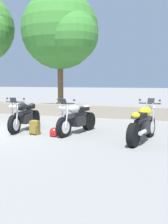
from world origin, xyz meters
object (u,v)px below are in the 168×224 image
at_px(motorcycle_black_near_left, 24,116).
at_px(motorcycle_yellow_far_right, 143,124).
at_px(rider_helmet, 54,132).
at_px(motorcycle_silver_centre, 77,119).
at_px(rider_backpack, 35,127).
at_px(leafy_tree_mid_left, 62,32).

height_order(motorcycle_black_near_left, motorcycle_yellow_far_right, same).
bearing_deg(rider_helmet, motorcycle_silver_centre, 53.44).
bearing_deg(motorcycle_yellow_far_right, motorcycle_silver_centre, 167.58).
bearing_deg(motorcycle_silver_centre, motorcycle_black_near_left, -178.95).
bearing_deg(rider_helmet, rider_backpack, 174.69).
relative_size(motorcycle_black_near_left, leafy_tree_mid_left, 0.38).
bearing_deg(leafy_tree_mid_left, rider_helmet, -69.99).
bearing_deg(rider_backpack, motorcycle_yellow_far_right, 2.18).
xyz_separation_m(motorcycle_yellow_far_right, rider_helmet, (-2.65, -0.19, -0.35)).
bearing_deg(rider_backpack, motorcycle_black_near_left, 141.19).
xyz_separation_m(rider_backpack, rider_helmet, (0.70, -0.07, -0.11)).
bearing_deg(motorcycle_silver_centre, motorcycle_yellow_far_right, -12.42).
relative_size(motorcycle_yellow_far_right, leafy_tree_mid_left, 0.37).
xyz_separation_m(motorcycle_black_near_left, rider_backpack, (0.70, -0.57, -0.24)).
bearing_deg(motorcycle_yellow_far_right, rider_helmet, -175.84).
bearing_deg(motorcycle_black_near_left, rider_backpack, -38.81).
relative_size(rider_helmet, leafy_tree_mid_left, 0.05).
height_order(motorcycle_yellow_far_right, rider_helmet, motorcycle_yellow_far_right).
bearing_deg(motorcycle_black_near_left, motorcycle_yellow_far_right, -6.19).
relative_size(motorcycle_silver_centre, rider_backpack, 4.34).
height_order(rider_backpack, leafy_tree_mid_left, leafy_tree_mid_left).
distance_m(motorcycle_black_near_left, motorcycle_silver_centre, 1.90).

